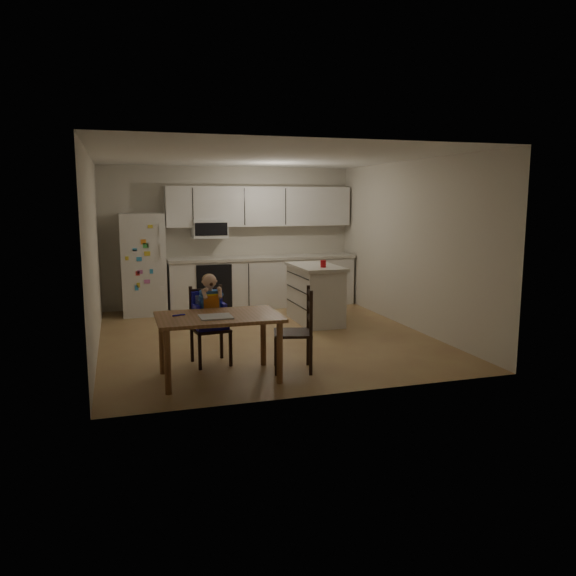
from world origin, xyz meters
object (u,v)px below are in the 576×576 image
(red_cup, at_px, (323,264))
(chair_side, at_px, (301,324))
(kitchen_island, at_px, (315,294))
(chair_booster, at_px, (209,309))
(dining_table, at_px, (219,324))
(refrigerator, at_px, (143,264))

(red_cup, bearing_deg, chair_side, -116.65)
(kitchen_island, xyz_separation_m, chair_booster, (-1.96, -1.76, 0.19))
(chair_booster, bearing_deg, red_cup, 30.00)
(kitchen_island, height_order, dining_table, kitchen_island)
(chair_side, bearing_deg, red_cup, 167.73)
(kitchen_island, relative_size, chair_booster, 1.14)
(refrigerator, bearing_deg, chair_side, -67.89)
(dining_table, bearing_deg, refrigerator, 98.95)
(dining_table, height_order, chair_booster, chair_booster)
(chair_side, bearing_deg, chair_booster, -107.47)
(dining_table, xyz_separation_m, chair_side, (0.94, 0.03, -0.07))
(red_cup, relative_size, dining_table, 0.08)
(kitchen_island, relative_size, chair_side, 1.30)
(kitchen_island, xyz_separation_m, dining_table, (-1.95, -2.37, 0.15))
(dining_table, relative_size, chair_side, 1.38)
(chair_booster, height_order, chair_side, chair_booster)
(refrigerator, xyz_separation_m, chair_side, (1.55, -3.80, -0.31))
(refrigerator, xyz_separation_m, red_cup, (2.58, -1.74, 0.11))
(refrigerator, relative_size, chair_booster, 1.58)
(red_cup, distance_m, dining_table, 2.90)
(chair_booster, bearing_deg, refrigerator, 93.90)
(red_cup, bearing_deg, kitchen_island, 95.36)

